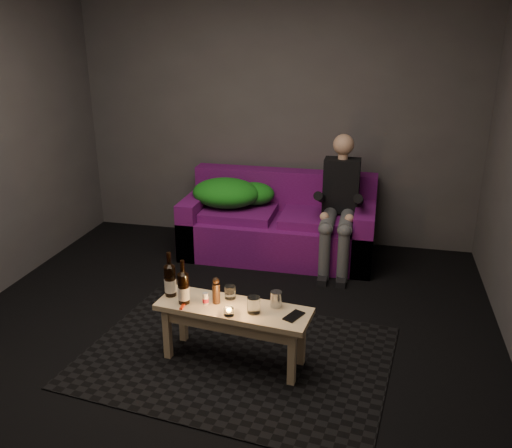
{
  "coord_description": "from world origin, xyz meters",
  "views": [
    {
      "loc": [
        1.02,
        -3.05,
        2.12
      ],
      "look_at": [
        0.09,
        1.0,
        0.59
      ],
      "focal_mm": 38.0,
      "sensor_mm": 36.0,
      "label": 1
    }
  ],
  "objects_px": {
    "sofa": "(279,226)",
    "beer_bottle_b": "(183,287)",
    "coffee_table": "(233,317)",
    "steel_cup": "(276,299)",
    "beer_bottle_a": "(170,280)",
    "person": "(339,201)"
  },
  "relations": [
    {
      "from": "person",
      "to": "coffee_table",
      "type": "height_order",
      "value": "person"
    },
    {
      "from": "steel_cup",
      "to": "beer_bottle_b",
      "type": "bearing_deg",
      "value": -171.6
    },
    {
      "from": "coffee_table",
      "to": "steel_cup",
      "type": "bearing_deg",
      "value": 13.63
    },
    {
      "from": "coffee_table",
      "to": "beer_bottle_b",
      "type": "relative_size",
      "value": 3.44
    },
    {
      "from": "beer_bottle_a",
      "to": "beer_bottle_b",
      "type": "xyz_separation_m",
      "value": [
        0.12,
        -0.08,
        -0.0
      ]
    },
    {
      "from": "sofa",
      "to": "steel_cup",
      "type": "height_order",
      "value": "sofa"
    },
    {
      "from": "person",
      "to": "beer_bottle_b",
      "type": "bearing_deg",
      "value": -115.86
    },
    {
      "from": "sofa",
      "to": "beer_bottle_b",
      "type": "distance_m",
      "value": 1.94
    },
    {
      "from": "beer_bottle_b",
      "to": "sofa",
      "type": "bearing_deg",
      "value": 81.8
    },
    {
      "from": "sofa",
      "to": "steel_cup",
      "type": "bearing_deg",
      "value": -79.96
    },
    {
      "from": "sofa",
      "to": "coffee_table",
      "type": "distance_m",
      "value": 1.88
    },
    {
      "from": "sofa",
      "to": "beer_bottle_a",
      "type": "xyz_separation_m",
      "value": [
        -0.4,
        -1.82,
        0.25
      ]
    },
    {
      "from": "beer_bottle_b",
      "to": "person",
      "type": "bearing_deg",
      "value": 64.14
    },
    {
      "from": "sofa",
      "to": "person",
      "type": "height_order",
      "value": "person"
    },
    {
      "from": "steel_cup",
      "to": "beer_bottle_a",
      "type": "bearing_deg",
      "value": -179.32
    },
    {
      "from": "sofa",
      "to": "coffee_table",
      "type": "height_order",
      "value": "sofa"
    },
    {
      "from": "person",
      "to": "sofa",
      "type": "bearing_deg",
      "value": 165.7
    },
    {
      "from": "beer_bottle_b",
      "to": "steel_cup",
      "type": "distance_m",
      "value": 0.61
    },
    {
      "from": "beer_bottle_b",
      "to": "steel_cup",
      "type": "height_order",
      "value": "beer_bottle_b"
    },
    {
      "from": "beer_bottle_b",
      "to": "steel_cup",
      "type": "relative_size",
      "value": 2.9
    },
    {
      "from": "person",
      "to": "beer_bottle_a",
      "type": "bearing_deg",
      "value": -120.17
    },
    {
      "from": "person",
      "to": "beer_bottle_b",
      "type": "xyz_separation_m",
      "value": [
        -0.85,
        -1.76,
        -0.1
      ]
    }
  ]
}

